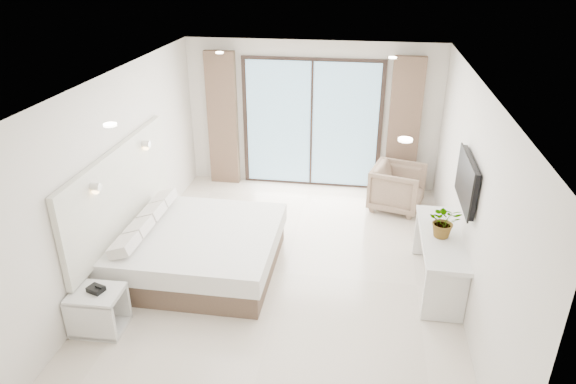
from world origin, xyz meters
name	(u,v)px	position (x,y,z in m)	size (l,w,h in m)	color
ground	(285,273)	(0.00, 0.00, 0.00)	(6.20, 6.20, 0.00)	beige
room_shell	(279,148)	(-0.20, 0.74, 1.58)	(4.62, 6.22, 2.72)	silver
bed	(198,249)	(-1.23, -0.05, 0.32)	(2.16, 2.05, 0.74)	brown
nightstand	(99,310)	(-1.99, -1.47, 0.27)	(0.60, 0.49, 0.53)	silver
phone	(96,289)	(-1.98, -1.46, 0.56)	(0.18, 0.14, 0.06)	black
console_desk	(440,249)	(2.04, 0.05, 0.57)	(0.53, 1.68, 0.77)	silver
plant	(444,224)	(2.04, 0.03, 0.94)	(0.40, 0.44, 0.35)	#33662D
armchair	(398,185)	(1.59, 2.30, 0.43)	(0.83, 0.78, 0.86)	#937060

